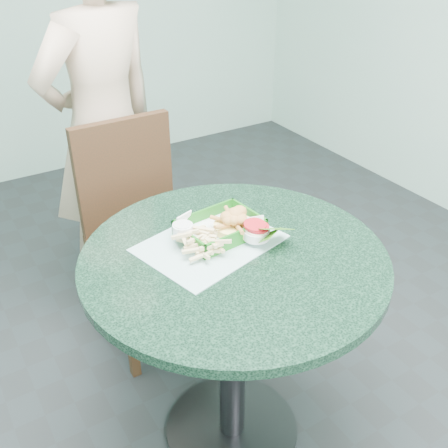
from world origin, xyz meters
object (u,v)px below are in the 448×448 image
cafe_table (233,305)px  crab_sandwich (235,226)px  diner_person (102,114)px  food_basket (220,236)px  sauce_ramekin (182,232)px  dining_chair (138,222)px

cafe_table → crab_sandwich: 0.24m
diner_person → crab_sandwich: diner_person is taller
cafe_table → crab_sandwich: crab_sandwich is taller
diner_person → food_basket: diner_person is taller
diner_person → sauce_ramekin: 0.86m
diner_person → crab_sandwich: bearing=74.9°
cafe_table → food_basket: (0.02, 0.11, 0.19)m
crab_sandwich → sauce_ramekin: size_ratio=2.10×
dining_chair → crab_sandwich: (0.07, -0.60, 0.27)m
food_basket → crab_sandwich: 0.06m
cafe_table → diner_person: bearing=90.7°
diner_person → crab_sandwich: 0.91m
cafe_table → crab_sandwich: size_ratio=7.00×
dining_chair → diner_person: diner_person is taller
cafe_table → food_basket: size_ratio=3.79×
cafe_table → diner_person: diner_person is taller
cafe_table → sauce_ramekin: 0.28m
dining_chair → crab_sandwich: size_ratio=7.42×
dining_chair → food_basket: dining_chair is taller
diner_person → sauce_ramekin: size_ratio=29.85×
cafe_table → dining_chair: (-0.02, 0.68, -0.05)m
crab_sandwich → dining_chair: bearing=96.7°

